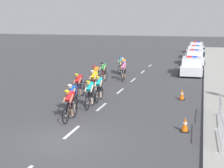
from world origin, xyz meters
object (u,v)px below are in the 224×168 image
crowd_barrier_front (221,129)px  cyclist_eleventh (123,66)px  cyclist_sixth (94,81)px  cyclist_second (72,97)px  cyclist_tenth (121,64)px  police_car_nearest (192,66)px  cyclist_ninth (103,72)px  cyclist_seventh (96,75)px  cyclist_third (90,93)px  cyclist_eighth (124,70)px  cyclist_fifth (78,85)px  traffic_cone_near (182,95)px  crowd_barrier_middle (220,110)px  police_car_third (195,52)px  police_car_furthest (197,48)px  cyclist_lead (70,104)px  cyclist_fourth (99,88)px  traffic_cone_mid (185,124)px  police_car_second (194,58)px

crowd_barrier_front → cyclist_eleventh: bearing=117.7°
cyclist_sixth → cyclist_second: bearing=-85.4°
cyclist_tenth → police_car_nearest: bearing=11.4°
cyclist_ninth → cyclist_eleventh: size_ratio=1.00×
cyclist_seventh → cyclist_tenth: 5.80m
cyclist_third → cyclist_eighth: size_ratio=1.00×
cyclist_seventh → cyclist_second: bearing=-81.6°
cyclist_tenth → crowd_barrier_front: 16.40m
cyclist_seventh → cyclist_eighth: 2.96m
cyclist_fifth → cyclist_tenth: size_ratio=1.00×
cyclist_tenth → traffic_cone_near: cyclist_tenth is taller
cyclist_eleventh → crowd_barrier_front: cyclist_eleventh is taller
cyclist_eighth → crowd_barrier_middle: cyclist_eighth is taller
police_car_third → police_car_furthest: same height
cyclist_lead → cyclist_seventh: same height
cyclist_fourth → cyclist_sixth: size_ratio=1.00×
cyclist_ninth → crowd_barrier_middle: (7.98, -7.88, -0.14)m
cyclist_eleventh → police_car_furthest: police_car_furthest is taller
cyclist_lead → traffic_cone_mid: bearing=-0.4°
cyclist_second → police_car_second: size_ratio=0.38×
cyclist_ninth → police_car_second: 13.27m
traffic_cone_near → crowd_barrier_front: bearing=-74.4°
cyclist_eleventh → police_car_third: police_car_third is taller
police_car_furthest → crowd_barrier_middle: (1.74, -31.86, -0.03)m
police_car_third → cyclist_ninth: bearing=-109.5°
cyclist_fifth → crowd_barrier_front: size_ratio=0.74×
police_car_furthest → crowd_barrier_front: (1.65, -34.39, -0.03)m
cyclist_sixth → cyclist_seventh: size_ratio=1.00×
cyclist_eleventh → crowd_barrier_middle: (7.27, -11.14, -0.14)m
cyclist_seventh → police_car_furthest: police_car_furthest is taller
cyclist_fifth → cyclist_eleventh: 8.38m
cyclist_third → police_car_third: 25.05m
police_car_third → crowd_barrier_front: size_ratio=1.95×
cyclist_seventh → crowd_barrier_front: (7.92, -8.76, -0.14)m
cyclist_fourth → traffic_cone_near: bearing=19.9°
cyclist_fifth → cyclist_second: bearing=-74.2°
police_car_nearest → police_car_third: (-0.00, 12.30, 0.00)m
cyclist_second → police_car_furthest: police_car_furthest is taller
police_car_second → traffic_cone_mid: (0.30, -20.97, -0.37)m
cyclist_fifth → police_car_second: size_ratio=0.38×
cyclist_sixth → cyclist_eleventh: size_ratio=1.00×
cyclist_fifth → crowd_barrier_middle: size_ratio=0.74×
cyclist_ninth → cyclist_fourth: bearing=-74.8°
crowd_barrier_front → traffic_cone_mid: crowd_barrier_front is taller
cyclist_eighth → crowd_barrier_middle: bearing=-53.1°
cyclist_fifth → cyclist_fourth: bearing=-15.4°
cyclist_third → cyclist_sixth: (-0.92, 3.30, 0.00)m
cyclist_second → police_car_nearest: police_car_nearest is taller
crowd_barrier_middle → traffic_cone_mid: size_ratio=3.63×
cyclist_seventh → crowd_barrier_middle: size_ratio=0.74×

